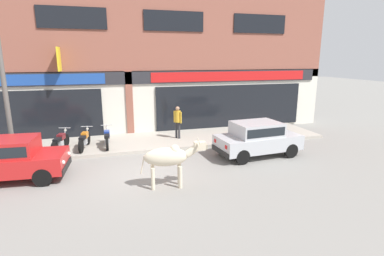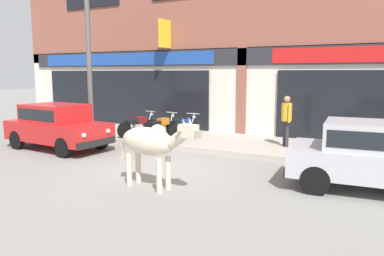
{
  "view_description": "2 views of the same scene",
  "coord_description": "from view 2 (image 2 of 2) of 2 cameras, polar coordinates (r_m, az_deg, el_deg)",
  "views": [
    {
      "loc": [
        -1.16,
        -10.31,
        4.08
      ],
      "look_at": [
        2.11,
        1.0,
        1.3
      ],
      "focal_mm": 28.0,
      "sensor_mm": 36.0,
      "label": 1
    },
    {
      "loc": [
        5.11,
        -7.89,
        2.47
      ],
      "look_at": [
        0.29,
        1.0,
        0.97
      ],
      "focal_mm": 35.0,
      "sensor_mm": 36.0,
      "label": 2
    }
  ],
  "objects": [
    {
      "name": "pedestrian",
      "position": [
        12.09,
        14.21,
        1.84
      ],
      "size": [
        0.33,
        0.42,
        1.6
      ],
      "color": "#2D2D33",
      "rests_on": "sidewalk"
    },
    {
      "name": "motorcycle_2",
      "position": [
        12.97,
        -1.13,
        -0.13
      ],
      "size": [
        0.52,
        1.81,
        0.88
      ],
      "color": "black",
      "rests_on": "sidewalk"
    },
    {
      "name": "cow",
      "position": [
        7.96,
        -6.24,
        -2.2
      ],
      "size": [
        2.15,
        0.7,
        1.61
      ],
      "color": "beige",
      "rests_on": "ground"
    },
    {
      "name": "ground_plane",
      "position": [
        9.72,
        -4.32,
        -6.29
      ],
      "size": [
        90.0,
        90.0,
        0.0
      ],
      "primitive_type": "plane",
      "color": "gray"
    },
    {
      "name": "motorcycle_0",
      "position": [
        13.98,
        -8.22,
        0.41
      ],
      "size": [
        0.69,
        1.78,
        0.88
      ],
      "color": "black",
      "rests_on": "sidewalk"
    },
    {
      "name": "car_1",
      "position": [
        8.65,
        26.25,
        -3.47
      ],
      "size": [
        3.71,
        1.88,
        1.46
      ],
      "color": "black",
      "rests_on": "ground"
    },
    {
      "name": "car_0",
      "position": [
        12.84,
        -19.88,
        0.54
      ],
      "size": [
        3.7,
        1.86,
        1.46
      ],
      "color": "black",
      "rests_on": "ground"
    },
    {
      "name": "motorcycle_1",
      "position": [
        13.44,
        -4.81,
        0.14
      ],
      "size": [
        0.61,
        1.8,
        0.88
      ],
      "color": "black",
      "rests_on": "sidewalk"
    },
    {
      "name": "utility_pole",
      "position": [
        14.37,
        -15.39,
        9.18
      ],
      "size": [
        0.18,
        0.18,
        5.16
      ],
      "primitive_type": "cylinder",
      "color": "#595651",
      "rests_on": "sidewalk"
    },
    {
      "name": "sidewalk",
      "position": [
        13.03,
        4.88,
        -2.17
      ],
      "size": [
        19.0,
        3.3,
        0.15
      ],
      "primitive_type": "cube",
      "color": "#A8A093",
      "rests_on": "ground"
    },
    {
      "name": "shop_building",
      "position": [
        14.75,
        8.23,
        17.11
      ],
      "size": [
        23.0,
        1.4,
        9.82
      ],
      "color": "#8E5142",
      "rests_on": "ground"
    }
  ]
}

